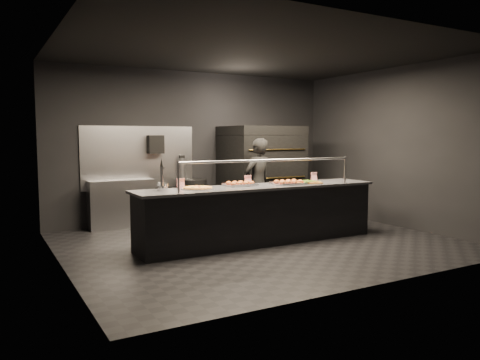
# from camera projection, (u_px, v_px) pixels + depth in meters

# --- Properties ---
(room) EXTENTS (6.04, 6.00, 3.00)m
(room) POSITION_uv_depth(u_px,v_px,m) (257.00, 149.00, 7.41)
(room) COLOR black
(room) RESTS_ON ground
(service_counter) EXTENTS (4.10, 0.78, 1.37)m
(service_counter) POSITION_uv_depth(u_px,v_px,m) (260.00, 214.00, 7.47)
(service_counter) COLOR black
(service_counter) RESTS_ON ground
(pizza_oven) EXTENTS (1.50, 1.23, 1.91)m
(pizza_oven) POSITION_uv_depth(u_px,v_px,m) (261.00, 172.00, 9.66)
(pizza_oven) COLOR black
(pizza_oven) RESTS_ON ground
(prep_shelf) EXTENTS (1.20, 0.35, 0.90)m
(prep_shelf) POSITION_uv_depth(u_px,v_px,m) (122.00, 204.00, 8.71)
(prep_shelf) COLOR #99999E
(prep_shelf) RESTS_ON ground
(towel_dispenser) EXTENTS (0.30, 0.20, 0.35)m
(towel_dispenser) POSITION_uv_depth(u_px,v_px,m) (155.00, 144.00, 9.01)
(towel_dispenser) COLOR black
(towel_dispenser) RESTS_ON room
(fire_extinguisher) EXTENTS (0.14, 0.14, 0.51)m
(fire_extinguisher) POSITION_uv_depth(u_px,v_px,m) (182.00, 169.00, 9.34)
(fire_extinguisher) COLOR #B2B2B7
(fire_extinguisher) RESTS_ON room
(beer_tap) EXTENTS (0.12, 0.18, 0.47)m
(beer_tap) POSITION_uv_depth(u_px,v_px,m) (162.00, 181.00, 6.73)
(beer_tap) COLOR silver
(beer_tap) RESTS_ON service_counter
(round_pizza) EXTENTS (0.51, 0.51, 0.03)m
(round_pizza) POSITION_uv_depth(u_px,v_px,m) (198.00, 188.00, 6.98)
(round_pizza) COLOR silver
(round_pizza) RESTS_ON service_counter
(slider_tray_a) EXTENTS (0.52, 0.41, 0.08)m
(slider_tray_a) POSITION_uv_depth(u_px,v_px,m) (240.00, 184.00, 7.43)
(slider_tray_a) COLOR silver
(slider_tray_a) RESTS_ON service_counter
(slider_tray_b) EXTENTS (0.59, 0.51, 0.08)m
(slider_tray_b) POSITION_uv_depth(u_px,v_px,m) (288.00, 183.00, 7.61)
(slider_tray_b) COLOR silver
(slider_tray_b) RESTS_ON service_counter
(square_pizza) EXTENTS (0.54, 0.54, 0.05)m
(square_pizza) POSITION_uv_depth(u_px,v_px,m) (306.00, 183.00, 7.76)
(square_pizza) COLOR silver
(square_pizza) RESTS_ON service_counter
(condiment_jar) EXTENTS (0.17, 0.07, 0.11)m
(condiment_jar) POSITION_uv_depth(u_px,v_px,m) (162.00, 186.00, 6.86)
(condiment_jar) COLOR silver
(condiment_jar) RESTS_ON service_counter
(tent_cards) EXTENTS (2.66, 0.04, 0.15)m
(tent_cards) POSITION_uv_depth(u_px,v_px,m) (251.00, 180.00, 7.67)
(tent_cards) COLOR white
(tent_cards) RESTS_ON service_counter
(trash_bin) EXTENTS (0.52, 0.52, 0.86)m
(trash_bin) POSITION_uv_depth(u_px,v_px,m) (194.00, 201.00, 9.23)
(trash_bin) COLOR black
(trash_bin) RESTS_ON ground
(worker) EXTENTS (0.70, 0.57, 1.67)m
(worker) POSITION_uv_depth(u_px,v_px,m) (258.00, 184.00, 8.56)
(worker) COLOR black
(worker) RESTS_ON ground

